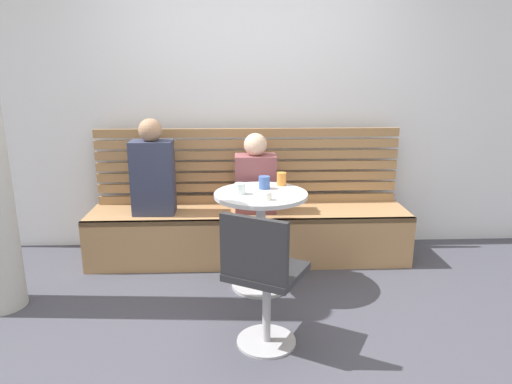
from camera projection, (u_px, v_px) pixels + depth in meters
The scene contains 12 objects.
ground at pixel (255, 335), 2.88m from camera, with size 8.00×8.00×0.00m, color #42424C.
back_wall at pixel (247, 87), 4.09m from camera, with size 5.20×0.10×2.90m, color silver.
booth_bench at pixel (249, 235), 3.98m from camera, with size 2.70×0.52×0.44m.
booth_backrest at pixel (248, 166), 4.07m from camera, with size 2.65×0.04×0.67m.
cafe_table at pixel (261, 222), 3.40m from camera, with size 0.68×0.68×0.74m.
white_chair at pixel (262, 276), 2.64m from camera, with size 0.54×0.54×0.85m.
person_adult at pixel (153, 172), 3.78m from camera, with size 0.34×0.22×0.79m.
person_child_left at pixel (255, 177), 3.84m from camera, with size 0.34×0.22×0.66m.
cup_glass_short at pixel (240, 189), 3.30m from camera, with size 0.08×0.08×0.08m, color silver.
cup_espresso_small at pixel (268, 196), 3.16m from camera, with size 0.06×0.06×0.06m, color silver.
cup_tumbler_orange at pixel (282, 179), 3.54m from camera, with size 0.07×0.07×0.10m, color orange.
cup_mug_blue at pixel (264, 183), 3.44m from camera, with size 0.08×0.08×0.10m, color #3D5B9E.
Camera 1 is at (-0.10, -2.55, 1.62)m, focal length 32.42 mm.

